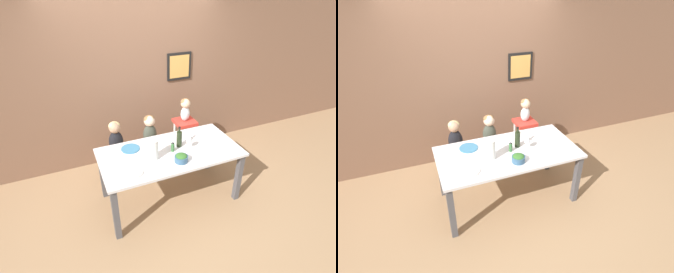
{
  "view_description": "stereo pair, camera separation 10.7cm",
  "coord_description": "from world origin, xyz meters",
  "views": [
    {
      "loc": [
        -1.11,
        -2.52,
        2.6
      ],
      "look_at": [
        0.0,
        0.07,
        0.94
      ],
      "focal_mm": 28.0,
      "sensor_mm": 36.0,
      "label": 1
    },
    {
      "loc": [
        -1.01,
        -2.56,
        2.6
      ],
      "look_at": [
        0.0,
        0.07,
        0.94
      ],
      "focal_mm": 28.0,
      "sensor_mm": 36.0,
      "label": 2
    }
  ],
  "objects": [
    {
      "name": "ground_plane",
      "position": [
        0.0,
        0.0,
        0.0
      ],
      "size": [
        14.0,
        14.0,
        0.0
      ],
      "primitive_type": "plane",
      "color": "#9E7A56"
    },
    {
      "name": "dinner_plate_back_left",
      "position": [
        -0.44,
        0.25,
        0.77
      ],
      "size": [
        0.24,
        0.24,
        0.01
      ],
      "color": "teal",
      "rests_on": "dining_table"
    },
    {
      "name": "dining_table",
      "position": [
        0.0,
        0.0,
        0.67
      ],
      "size": [
        1.77,
        0.88,
        0.76
      ],
      "color": "silver",
      "rests_on": "ground_plane"
    },
    {
      "name": "chair_right_highchair",
      "position": [
        0.56,
        0.7,
        0.57
      ],
      "size": [
        0.31,
        0.31,
        0.76
      ],
      "color": "silver",
      "rests_on": "ground_plane"
    },
    {
      "name": "person_child_center",
      "position": [
        -0.02,
        0.7,
        0.74
      ],
      "size": [
        0.21,
        0.17,
        0.47
      ],
      "color": "#3D4238",
      "rests_on": "chair_far_center"
    },
    {
      "name": "paper_towel_roll",
      "position": [
        -0.25,
        -0.07,
        0.89
      ],
      "size": [
        0.12,
        0.12,
        0.26
      ],
      "color": "white",
      "rests_on": "dining_table"
    },
    {
      "name": "person_child_left",
      "position": [
        -0.53,
        0.7,
        0.74
      ],
      "size": [
        0.21,
        0.17,
        0.47
      ],
      "color": "black",
      "rests_on": "chair_far_left"
    },
    {
      "name": "salad_bowl_large",
      "position": [
        0.04,
        -0.25,
        0.81
      ],
      "size": [
        0.16,
        0.16,
        0.1
      ],
      "color": "#335675",
      "rests_on": "dining_table"
    },
    {
      "name": "condiment_bottle_hot_sauce",
      "position": [
        0.03,
        -0.01,
        0.83
      ],
      "size": [
        0.04,
        0.04,
        0.13
      ],
      "color": "#336633",
      "rests_on": "dining_table"
    },
    {
      "name": "wall_back",
      "position": [
        0.0,
        1.24,
        1.35
      ],
      "size": [
        10.0,
        0.09,
        2.7
      ],
      "color": "brown",
      "rests_on": "ground_plane"
    },
    {
      "name": "dinner_plate_front_left",
      "position": [
        -0.55,
        -0.22,
        0.77
      ],
      "size": [
        0.24,
        0.24,
        0.01
      ],
      "color": "silver",
      "rests_on": "dining_table"
    },
    {
      "name": "wine_glass_near",
      "position": [
        0.25,
        -0.03,
        0.87
      ],
      "size": [
        0.07,
        0.07,
        0.16
      ],
      "color": "white",
      "rests_on": "dining_table"
    },
    {
      "name": "chair_far_left",
      "position": [
        -0.53,
        0.7,
        0.39
      ],
      "size": [
        0.37,
        0.37,
        0.48
      ],
      "color": "silver",
      "rests_on": "ground_plane"
    },
    {
      "name": "chair_far_center",
      "position": [
        -0.02,
        0.7,
        0.39
      ],
      "size": [
        0.37,
        0.37,
        0.48
      ],
      "color": "silver",
      "rests_on": "ground_plane"
    },
    {
      "name": "wine_bottle",
      "position": [
        0.16,
        0.06,
        0.88
      ],
      "size": [
        0.07,
        0.07,
        0.28
      ],
      "color": "#232D19",
      "rests_on": "dining_table"
    },
    {
      "name": "person_baby_right",
      "position": [
        0.56,
        0.7,
        0.98
      ],
      "size": [
        0.15,
        0.15,
        0.36
      ],
      "color": "silver",
      "rests_on": "chair_right_highchair"
    }
  ]
}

